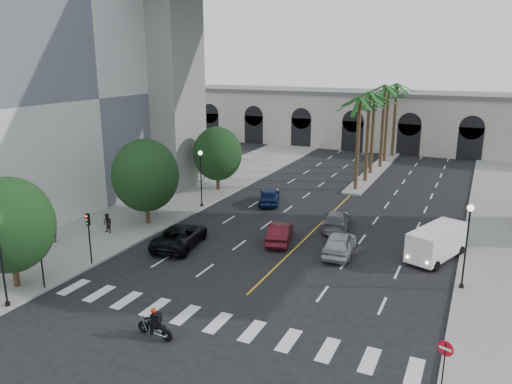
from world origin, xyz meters
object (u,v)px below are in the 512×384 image
at_px(traffic_signal_near, 40,251).
at_px(pedestrian_a, 53,229).
at_px(motorcycle_rider, 156,324).
at_px(lamp_post_right, 467,240).
at_px(car_b, 280,233).
at_px(do_not_enter_sign, 445,358).
at_px(lamp_post_left_near, 0,254).
at_px(traffic_signal_far, 89,230).
at_px(lamp_post_left_far, 201,174).
at_px(car_c, 180,236).
at_px(cargo_van, 437,242).
at_px(car_d, 336,220).
at_px(car_a, 339,243).
at_px(car_e, 269,196).
at_px(pedestrian_b, 108,223).

distance_m(traffic_signal_near, pedestrian_a, 8.21).
bearing_deg(motorcycle_rider, lamp_post_right, 47.71).
distance_m(car_b, do_not_enter_sign, 18.82).
relative_size(lamp_post_left_near, traffic_signal_far, 1.47).
xyz_separation_m(lamp_post_left_far, traffic_signal_near, (0.10, -18.50, -0.71)).
bearing_deg(car_c, car_b, -158.67).
xyz_separation_m(lamp_post_right, traffic_signal_far, (-22.70, -6.50, -0.71)).
xyz_separation_m(lamp_post_right, traffic_signal_near, (-22.70, -10.50, -0.71)).
relative_size(lamp_post_left_near, lamp_post_left_far, 1.00).
distance_m(traffic_signal_far, cargo_van, 23.46).
distance_m(lamp_post_right, car_c, 19.44).
xyz_separation_m(lamp_post_right, car_d, (-9.90, 7.58, -2.49)).
bearing_deg(lamp_post_right, lamp_post_left_far, 160.67).
distance_m(lamp_post_left_far, motorcycle_rider, 22.20).
height_order(lamp_post_left_near, motorcycle_rider, lamp_post_left_near).
relative_size(lamp_post_left_near, car_d, 1.06).
height_order(lamp_post_left_near, cargo_van, lamp_post_left_near).
bearing_deg(traffic_signal_near, car_b, 53.66).
distance_m(traffic_signal_near, car_d, 22.22).
height_order(lamp_post_right, cargo_van, lamp_post_right).
bearing_deg(car_a, car_e, -50.77).
relative_size(car_e, pedestrian_b, 2.96).
distance_m(motorcycle_rider, car_b, 14.84).
distance_m(car_c, pedestrian_a, 9.58).
height_order(motorcycle_rider, car_a, car_a).
height_order(traffic_signal_far, do_not_enter_sign, traffic_signal_far).
bearing_deg(pedestrian_a, car_d, 42.22).
relative_size(traffic_signal_far, car_c, 0.63).
distance_m(motorcycle_rider, cargo_van, 20.01).
relative_size(lamp_post_left_far, pedestrian_a, 2.75).
bearing_deg(car_b, do_not_enter_sign, 117.64).
relative_size(traffic_signal_near, car_d, 0.73).
distance_m(traffic_signal_near, pedestrian_b, 9.83).
bearing_deg(lamp_post_left_near, cargo_van, 39.63).
xyz_separation_m(lamp_post_left_near, motorcycle_rider, (9.30, 0.99, -2.51)).
relative_size(car_b, car_e, 0.99).
xyz_separation_m(lamp_post_left_near, do_not_enter_sign, (22.60, 1.98, -1.26)).
height_order(traffic_signal_near, motorcycle_rider, traffic_signal_near).
xyz_separation_m(lamp_post_left_near, car_b, (9.90, 15.82, -2.47)).
distance_m(lamp_post_left_near, traffic_signal_far, 6.54).
height_order(motorcycle_rider, cargo_van, cargo_van).
bearing_deg(pedestrian_b, lamp_post_right, 11.96).
bearing_deg(traffic_signal_far, motorcycle_rider, -30.92).
bearing_deg(do_not_enter_sign, car_a, 139.71).
bearing_deg(do_not_enter_sign, lamp_post_left_far, 158.83).
bearing_deg(cargo_van, pedestrian_b, -146.22).
bearing_deg(cargo_van, car_d, 178.24).
relative_size(car_a, car_b, 1.05).
distance_m(lamp_post_left_far, cargo_van, 21.30).
distance_m(lamp_post_left_far, do_not_enter_sign, 29.56).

